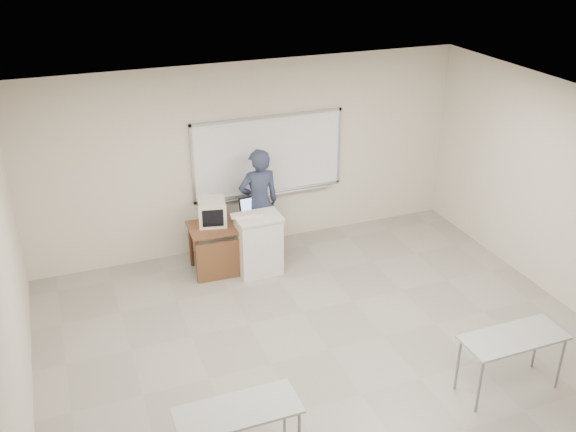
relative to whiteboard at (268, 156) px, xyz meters
name	(u,v)px	position (x,y,z in m)	size (l,w,h in m)	color
floor	(361,395)	(-0.30, -3.97, -1.49)	(7.00, 8.00, 0.01)	gray
whiteboard	(268,156)	(0.00, 0.00, 0.00)	(2.48, 0.10, 1.31)	white
student_desks	(432,431)	(-0.30, -5.32, -0.81)	(4.40, 2.20, 0.73)	gray
instructor_desk	(234,240)	(-0.83, -0.78, -0.96)	(1.29, 0.64, 0.75)	brown
podium	(259,244)	(-0.50, -0.94, -1.01)	(0.67, 0.49, 0.94)	beige
crt_monitor	(212,212)	(-1.08, -0.54, -0.55)	(0.41, 0.46, 0.39)	beige
laptop	(253,212)	(-0.43, -0.51, -0.67)	(0.36, 0.33, 0.27)	black
mouse	(245,219)	(-0.61, -0.62, -0.71)	(0.09, 0.06, 0.04)	#ADAFB5
keyboard	(247,215)	(-0.65, -0.86, -0.53)	(0.47, 0.16, 0.03)	beige
presenter	(259,203)	(-0.30, -0.37, -0.60)	(0.64, 0.42, 1.76)	black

